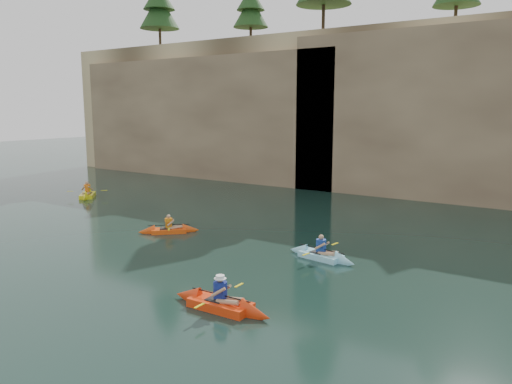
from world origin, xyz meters
The scene contains 10 objects.
ground centered at (0.00, 0.00, 0.00)m, with size 160.00×160.00×0.00m, color black.
cliff centered at (0.00, 30.00, 6.00)m, with size 70.00×16.00×12.00m, color tan.
cliff_slab_west centered at (-20.00, 22.60, 5.28)m, with size 26.00×2.40×10.56m, color #9E8360.
cliff_slab_center centered at (2.00, 22.60, 5.70)m, with size 24.00×2.40×11.40m, color #9E8360.
sea_cave_west centered at (-18.00, 21.95, 2.00)m, with size 4.50×1.00×4.00m, color black.
sea_cave_center centered at (-4.00, 21.95, 1.60)m, with size 3.50×1.00×3.20m, color black.
main_kayaker centered at (-0.73, 0.26, 0.17)m, with size 3.53×2.39×1.31m.
kayaker_orange centered at (-8.53, 6.25, 0.14)m, with size 2.59×2.52×1.11m.
kayaker_ltblue_near centered at (-0.49, 6.54, 0.15)m, with size 3.21×2.42×1.24m.
kayaker_yellow centered at (-19.94, 10.36, 0.17)m, with size 2.85×2.94×1.35m.
Camera 1 is at (8.08, -11.01, 6.01)m, focal length 35.00 mm.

